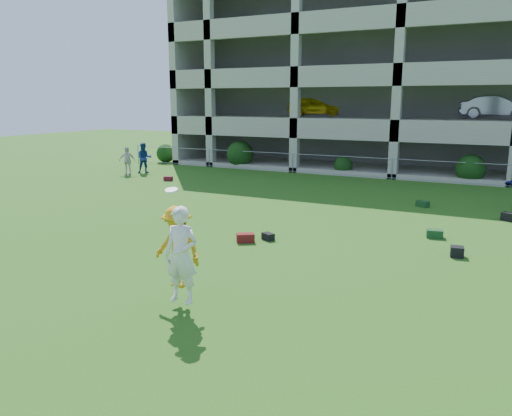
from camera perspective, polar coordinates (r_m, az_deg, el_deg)
The scene contains 14 objects.
ground at distance 11.59m, azimuth -4.79°, elevation -9.82°, with size 100.00×100.00×0.00m, color #235114.
bystander_a at distance 31.07m, azimuth -12.64°, elevation 5.59°, with size 0.89×0.70×1.84m, color navy.
bystander_b at distance 30.68m, azimuth -14.52°, elevation 5.26°, with size 0.98×0.41×1.67m, color silver.
bag_red_a at distance 15.57m, azimuth -1.22°, elevation -3.44°, with size 0.55×0.30×0.28m, color maroon.
bag_black_b at distance 15.85m, azimuth 1.39°, elevation -3.27°, with size 0.40×0.25×0.22m, color black.
bag_green_c at distance 17.10m, azimuth 19.74°, elevation -2.78°, with size 0.50×0.35×0.26m, color #153B1F.
crate_d at distance 15.25m, azimuth 21.99°, elevation -4.65°, with size 0.35×0.35×0.30m, color black.
bag_black_e at distance 20.53m, azimuth 27.07°, elevation -0.93°, with size 0.60×0.30×0.30m, color black.
bag_red_f at distance 27.91m, azimuth -10.01°, elevation 3.32°, with size 0.45×0.28×0.24m, color #510E15.
bag_green_g at distance 21.86m, azimuth 18.50°, elevation 0.45°, with size 0.50×0.30×0.25m, color #143816.
frisbee_contest at distance 10.57m, azimuth -8.82°, elevation -4.71°, with size 1.36×1.05×2.30m.
parking_garage at distance 37.30m, azimuth 18.57°, elevation 14.17°, with size 30.00×14.00×12.00m.
fence at distance 28.94m, azimuth 15.28°, elevation 4.37°, with size 36.06×0.06×1.20m.
shrub_row at distance 28.99m, azimuth 24.61°, elevation 5.50°, with size 34.38×2.52×3.50m.
Camera 1 is at (5.67, -9.13, 4.34)m, focal length 35.00 mm.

